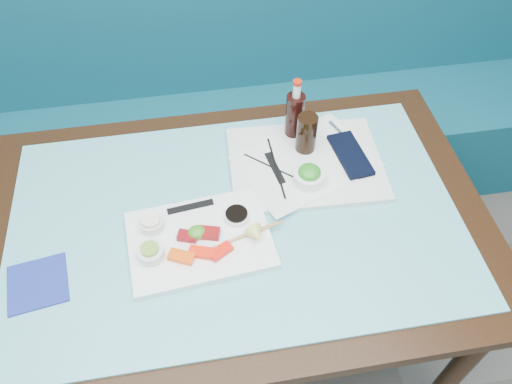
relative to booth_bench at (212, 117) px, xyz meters
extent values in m
cube|color=#0F5061|center=(0.00, -0.07, -0.15)|extent=(3.00, 0.55, 0.45)
cube|color=#0F5061|center=(0.00, 0.15, 0.33)|extent=(3.00, 0.12, 0.95)
cube|color=black|center=(0.00, -0.84, 0.36)|extent=(1.40, 0.90, 0.04)
cylinder|color=black|center=(0.62, -1.21, -0.02)|extent=(0.06, 0.06, 0.71)
cylinder|color=black|center=(-0.62, -0.47, -0.02)|extent=(0.06, 0.06, 0.71)
cylinder|color=black|center=(0.62, -0.47, -0.02)|extent=(0.06, 0.06, 0.71)
cube|color=#5FB7BF|center=(0.00, -0.84, 0.38)|extent=(1.22, 0.76, 0.01)
cube|color=white|center=(-0.10, -0.90, 0.39)|extent=(0.39, 0.29, 0.02)
cube|color=#FF530A|center=(-0.15, -0.96, 0.41)|extent=(0.07, 0.06, 0.02)
cube|color=#FF230A|center=(-0.10, -0.95, 0.41)|extent=(0.07, 0.05, 0.02)
cube|color=#FF190A|center=(-0.05, -0.96, 0.41)|extent=(0.07, 0.06, 0.01)
cube|color=maroon|center=(-0.13, -0.90, 0.41)|extent=(0.06, 0.05, 0.02)
cube|color=maroon|center=(-0.08, -0.90, 0.41)|extent=(0.06, 0.05, 0.02)
ellipsoid|color=#3D881F|center=(-0.11, -0.89, 0.42)|extent=(0.06, 0.06, 0.03)
cylinder|color=white|center=(-0.23, -0.94, 0.42)|extent=(0.07, 0.07, 0.03)
cylinder|color=#76A535|center=(-0.23, -0.94, 0.43)|extent=(0.06, 0.06, 0.01)
cylinder|color=silver|center=(-0.22, -0.85, 0.42)|extent=(0.08, 0.08, 0.03)
cylinder|color=white|center=(-0.22, -0.85, 0.43)|extent=(0.06, 0.06, 0.01)
cylinder|color=white|center=(0.00, -0.85, 0.41)|extent=(0.08, 0.08, 0.01)
cylinder|color=black|center=(0.00, -0.85, 0.42)|extent=(0.08, 0.08, 0.01)
cone|color=#E4E76D|center=(0.04, -0.93, 0.43)|extent=(0.06, 0.05, 0.05)
cube|color=black|center=(-0.12, -0.80, 0.40)|extent=(0.13, 0.04, 0.00)
cylinder|color=#A0814B|center=(0.01, -0.92, 0.41)|extent=(0.19, 0.07, 0.01)
cylinder|color=#B08053|center=(0.02, -0.92, 0.41)|extent=(0.21, 0.06, 0.01)
cube|color=silver|center=(0.23, -0.68, 0.39)|extent=(0.46, 0.36, 0.02)
cube|color=white|center=(0.23, -0.68, 0.40)|extent=(0.45, 0.39, 0.00)
cylinder|color=white|center=(0.22, -0.76, 0.42)|extent=(0.09, 0.09, 0.04)
ellipsoid|color=#28851E|center=(0.22, -0.76, 0.44)|extent=(0.08, 0.08, 0.03)
cylinder|color=black|center=(0.24, -0.63, 0.46)|extent=(0.08, 0.08, 0.12)
cube|color=black|center=(0.37, -0.68, 0.41)|extent=(0.10, 0.19, 0.01)
cylinder|color=silver|center=(0.36, -0.58, 0.41)|extent=(0.05, 0.09, 0.01)
cylinder|color=black|center=(0.13, -0.69, 0.40)|extent=(0.16, 0.14, 0.01)
cylinder|color=black|center=(0.14, -0.69, 0.40)|extent=(0.01, 0.24, 0.01)
cube|color=black|center=(0.14, -0.69, 0.40)|extent=(0.04, 0.13, 0.00)
cylinder|color=black|center=(0.22, -0.56, 0.46)|extent=(0.07, 0.07, 0.16)
cylinder|color=white|center=(0.22, -0.56, 0.57)|extent=(0.03, 0.03, 0.04)
cylinder|color=#B7220B|center=(0.22, -0.56, 0.59)|extent=(0.03, 0.03, 0.01)
cube|color=navy|center=(-0.51, -0.96, 0.39)|extent=(0.16, 0.16, 0.01)
camera|label=1|loc=(-0.08, -1.65, 1.48)|focal=35.00mm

